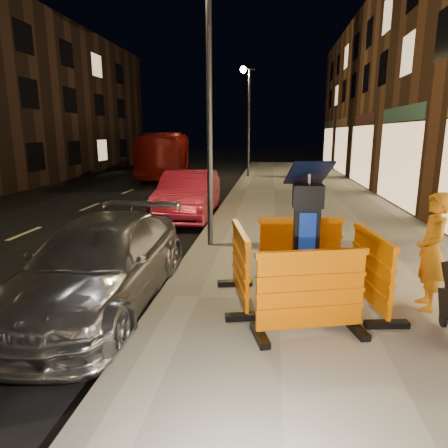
# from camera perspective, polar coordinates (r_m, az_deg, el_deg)

# --- Properties ---
(ground_plane) EXTENTS (120.00, 120.00, 0.00)m
(ground_plane) POSITION_cam_1_polar(r_m,az_deg,el_deg) (6.55, -8.15, -11.20)
(ground_plane) COLOR black
(ground_plane) RESTS_ON ground
(sidewalk) EXTENTS (6.00, 60.00, 0.15)m
(sidewalk) POSITION_cam_1_polar(r_m,az_deg,el_deg) (6.48, 19.01, -11.38)
(sidewalk) COLOR gray
(sidewalk) RESTS_ON ground
(kerb) EXTENTS (0.30, 60.00, 0.15)m
(kerb) POSITION_cam_1_polar(r_m,az_deg,el_deg) (6.52, -8.17, -10.60)
(kerb) COLOR slate
(kerb) RESTS_ON ground
(parking_kiosk) EXTENTS (0.74, 0.74, 2.01)m
(parking_kiosk) POSITION_cam_1_polar(r_m,az_deg,el_deg) (5.90, 11.62, -2.13)
(parking_kiosk) COLOR black
(parking_kiosk) RESTS_ON sidewalk
(barrier_front) EXTENTS (1.55, 0.95, 1.12)m
(barrier_front) POSITION_cam_1_polar(r_m,az_deg,el_deg) (5.15, 12.26, -9.66)
(barrier_front) COLOR orange
(barrier_front) RESTS_ON sidewalk
(barrier_back) EXTENTS (1.50, 0.77, 1.12)m
(barrier_back) POSITION_cam_1_polar(r_m,az_deg,el_deg) (6.93, 10.82, -3.67)
(barrier_back) COLOR orange
(barrier_back) RESTS_ON sidewalk
(barrier_kerbside) EXTENTS (0.89, 1.53, 1.12)m
(barrier_kerbside) POSITION_cam_1_polar(r_m,az_deg,el_deg) (6.02, 2.34, -5.99)
(barrier_kerbside) COLOR orange
(barrier_kerbside) RESTS_ON sidewalk
(barrier_bldgside) EXTENTS (0.80, 1.51, 1.12)m
(barrier_bldgside) POSITION_cam_1_polar(r_m,az_deg,el_deg) (6.19, 20.27, -6.29)
(barrier_bldgside) COLOR orange
(barrier_bldgside) RESTS_ON sidewalk
(car_silver) EXTENTS (1.87, 4.59, 1.33)m
(car_silver) POSITION_cam_1_polar(r_m,az_deg,el_deg) (6.78, -16.88, -10.81)
(car_silver) COLOR #A5A5AA
(car_silver) RESTS_ON ground
(car_red) EXTENTS (1.69, 4.54, 1.48)m
(car_red) POSITION_cam_1_polar(r_m,az_deg,el_deg) (12.95, -5.03, 0.98)
(car_red) COLOR #A21831
(car_red) RESTS_ON ground
(bus_doubledecker) EXTENTS (3.61, 9.83, 2.67)m
(bus_doubledecker) POSITION_cam_1_polar(r_m,az_deg,el_deg) (25.36, -8.15, 6.73)
(bus_doubledecker) COLOR maroon
(bus_doubledecker) RESTS_ON ground
(man) EXTENTS (0.47, 0.66, 1.71)m
(man) POSITION_cam_1_polar(r_m,az_deg,el_deg) (6.43, 27.51, -3.52)
(man) COLOR #B16A0F
(man) RESTS_ON sidewalk
(street_lamp_mid) EXTENTS (0.12, 0.12, 6.00)m
(street_lamp_mid) POSITION_cam_1_polar(r_m,az_deg,el_deg) (8.89, -2.10, 16.04)
(street_lamp_mid) COLOR #3F3F44
(street_lamp_mid) RESTS_ON sidewalk
(street_lamp_far) EXTENTS (0.12, 0.12, 6.00)m
(street_lamp_far) POSITION_cam_1_polar(r_m,az_deg,el_deg) (23.81, 3.56, 14.03)
(street_lamp_far) COLOR #3F3F44
(street_lamp_far) RESTS_ON sidewalk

